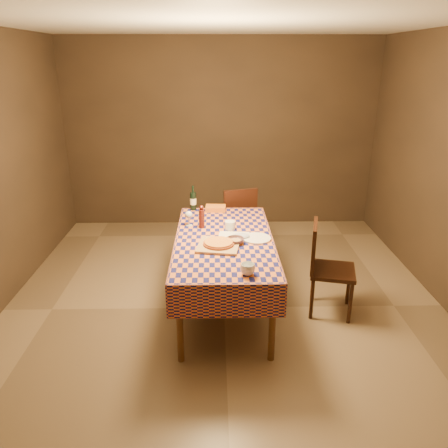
% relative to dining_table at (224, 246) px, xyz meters
% --- Properties ---
extents(room, '(5.00, 5.10, 2.70)m').
position_rel_dining_table_xyz_m(room, '(0.00, 0.00, 0.66)').
color(room, brown).
rests_on(room, ground).
extents(dining_table, '(0.94, 1.84, 0.77)m').
position_rel_dining_table_xyz_m(dining_table, '(0.00, 0.00, 0.00)').
color(dining_table, brown).
rests_on(dining_table, ground).
extents(cutting_board, '(0.43, 0.43, 0.02)m').
position_rel_dining_table_xyz_m(cutting_board, '(-0.05, -0.20, 0.09)').
color(cutting_board, tan).
rests_on(cutting_board, dining_table).
extents(pizza, '(0.37, 0.37, 0.03)m').
position_rel_dining_table_xyz_m(pizza, '(-0.05, -0.20, 0.11)').
color(pizza, brown).
rests_on(pizza, cutting_board).
extents(pepper_mill, '(0.06, 0.06, 0.24)m').
position_rel_dining_table_xyz_m(pepper_mill, '(-0.22, 0.29, 0.19)').
color(pepper_mill, '#4B1711').
rests_on(pepper_mill, dining_table).
extents(bowl, '(0.18, 0.18, 0.05)m').
position_rel_dining_table_xyz_m(bowl, '(0.10, -0.12, 0.10)').
color(bowl, '#684B57').
rests_on(bowl, dining_table).
extents(wine_glass, '(0.08, 0.08, 0.16)m').
position_rel_dining_table_xyz_m(wine_glass, '(-0.36, 0.36, 0.19)').
color(wine_glass, silver).
rests_on(wine_glass, dining_table).
extents(wine_bottle, '(0.09, 0.09, 0.28)m').
position_rel_dining_table_xyz_m(wine_bottle, '(-0.34, 0.86, 0.18)').
color(wine_bottle, black).
rests_on(wine_bottle, dining_table).
extents(deli_tub, '(0.14, 0.14, 0.09)m').
position_rel_dining_table_xyz_m(deli_tub, '(0.06, 0.24, 0.12)').
color(deli_tub, silver).
rests_on(deli_tub, dining_table).
extents(takeout_container, '(0.23, 0.17, 0.06)m').
position_rel_dining_table_xyz_m(takeout_container, '(-0.08, 0.82, 0.10)').
color(takeout_container, orange).
rests_on(takeout_container, dining_table).
extents(white_plate, '(0.37, 0.37, 0.02)m').
position_rel_dining_table_xyz_m(white_plate, '(0.31, -0.02, 0.08)').
color(white_plate, white).
rests_on(white_plate, dining_table).
extents(tumbler, '(0.12, 0.12, 0.09)m').
position_rel_dining_table_xyz_m(tumbler, '(0.17, -0.75, 0.12)').
color(tumbler, white).
rests_on(tumbler, dining_table).
extents(flour_patch, '(0.32, 0.26, 0.00)m').
position_rel_dining_table_xyz_m(flour_patch, '(0.10, 0.05, 0.08)').
color(flour_patch, silver).
rests_on(flour_patch, dining_table).
extents(flour_bag, '(0.19, 0.17, 0.05)m').
position_rel_dining_table_xyz_m(flour_bag, '(0.17, 0.00, 0.10)').
color(flour_bag, '#A0ADCD').
rests_on(flour_bag, dining_table).
extents(chair_far, '(0.52, 0.52, 0.93)m').
position_rel_dining_table_xyz_m(chair_far, '(0.19, 1.24, -0.17)').
color(chair_far, black).
rests_on(chair_far, ground).
extents(chair_right, '(0.51, 0.51, 0.93)m').
position_rel_dining_table_xyz_m(chair_right, '(0.98, -0.06, -0.17)').
color(chair_right, black).
rests_on(chair_right, ground).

